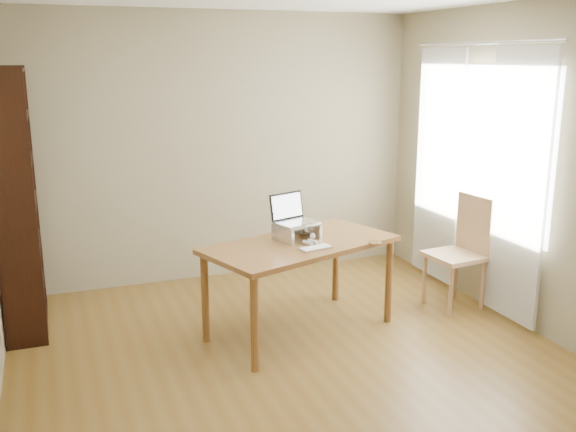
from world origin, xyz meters
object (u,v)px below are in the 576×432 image
(bookshelf, at_px, (17,202))
(cat, at_px, (294,231))
(keyboard, at_px, (316,248))
(chair, at_px, (463,248))
(laptop, at_px, (294,215))
(desk, at_px, (301,253))

(bookshelf, bearing_deg, cat, -20.67)
(keyboard, relative_size, chair, 0.28)
(bookshelf, bearing_deg, chair, -13.60)
(bookshelf, relative_size, cat, 4.38)
(laptop, distance_m, chair, 1.60)
(bookshelf, xyz_separation_m, cat, (2.05, -0.77, -0.24))
(desk, relative_size, cat, 3.49)
(laptop, xyz_separation_m, chair, (1.54, -0.12, -0.40))
(desk, xyz_separation_m, cat, (-0.01, 0.11, 0.15))
(desk, distance_m, keyboard, 0.24)
(bookshelf, relative_size, laptop, 5.58)
(laptop, height_order, cat, laptop)
(bookshelf, xyz_separation_m, laptop, (2.06, -0.75, -0.11))
(bookshelf, relative_size, keyboard, 7.60)
(laptop, height_order, keyboard, laptop)
(chair, bearing_deg, desk, 174.63)
(bookshelf, relative_size, chair, 2.12)
(bookshelf, distance_m, chair, 3.74)
(keyboard, height_order, cat, cat)
(laptop, xyz_separation_m, keyboard, (0.03, -0.36, -0.18))
(bookshelf, xyz_separation_m, desk, (2.06, -0.88, -0.39))
(cat, bearing_deg, keyboard, -106.91)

